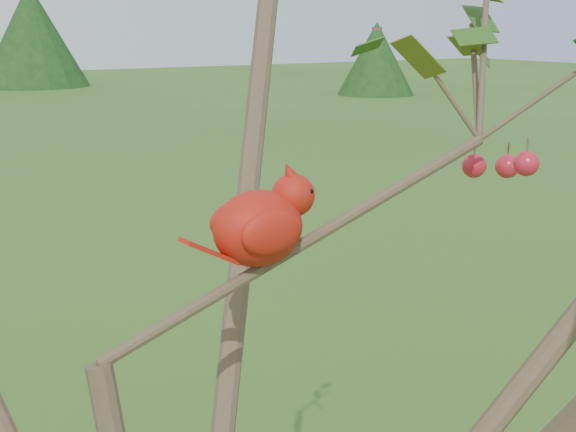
% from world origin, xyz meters
% --- Properties ---
extents(crabapple_tree, '(2.35, 2.05, 2.95)m').
position_xyz_m(crabapple_tree, '(0.03, -0.02, 2.12)').
color(crabapple_tree, '#453325').
rests_on(crabapple_tree, ground).
extents(cardinal, '(0.22, 0.12, 0.15)m').
position_xyz_m(cardinal, '(0.18, 0.08, 2.11)').
color(cardinal, red).
rests_on(cardinal, ground).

